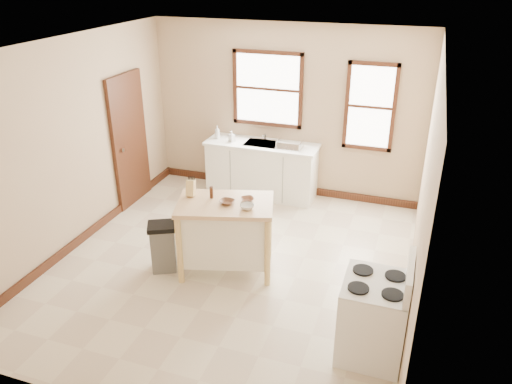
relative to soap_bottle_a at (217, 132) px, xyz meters
The scene contains 23 objects.
floor 2.64m from the soap_bottle_a, 63.69° to the right, with size 5.00×5.00×0.00m, color beige.
ceiling 3.01m from the soap_bottle_a, 63.69° to the right, with size 5.00×5.00×0.00m, color white.
wall_back 1.18m from the soap_bottle_a, 16.38° to the left, with size 4.50×0.04×2.80m, color tan.
wall_left 2.50m from the soap_bottle_a, 118.21° to the right, with size 0.04×5.00×2.80m, color tan.
wall_right 4.00m from the soap_bottle_a, 33.25° to the right, with size 0.04×5.00×2.80m, color tan.
window_main 1.10m from the soap_bottle_a, 20.88° to the left, with size 1.17×0.06×1.22m, color #36180E, non-canonical shape.
window_side 2.51m from the soap_bottle_a, ahead, with size 0.77×0.06×1.37m, color #36180E, non-canonical shape.
door_left 1.43m from the soap_bottle_a, 142.02° to the right, with size 0.06×0.90×2.10m, color #36180E.
baseboard_back 1.48m from the soap_bottle_a, 14.90° to the left, with size 4.50×0.04×0.12m, color #36180E.
baseboard_left 2.65m from the soap_bottle_a, 117.59° to the right, with size 0.04×5.00×0.12m, color #36180E.
sink_counter 0.97m from the soap_bottle_a, ahead, with size 1.86×0.62×0.92m, color white, non-canonical shape.
faucet 0.80m from the soap_bottle_a, 14.20° to the left, with size 0.03×0.03×0.22m, color silver.
soap_bottle_a is the anchor object (origin of this frame).
soap_bottle_b 0.29m from the soap_bottle_a, 13.70° to the right, with size 0.08×0.08×0.18m, color #B2B2B2.
dish_rack 1.27m from the soap_bottle_a, ahead, with size 0.40×0.30×0.10m, color silver, non-canonical shape.
kitchen_island 2.57m from the soap_bottle_a, 65.01° to the right, with size 1.17×0.74×0.96m, color tan, non-canonical shape.
knife_block 2.31m from the soap_bottle_a, 75.29° to the right, with size 0.10×0.10×0.20m, color tan, non-canonical shape.
pepper_grinder 2.37m from the soap_bottle_a, 68.89° to the right, with size 0.04×0.04×0.15m, color #3C1E10.
bowl_a 2.54m from the soap_bottle_a, 64.51° to the right, with size 0.18×0.18×0.04m, color brown.
bowl_b 2.50m from the soap_bottle_a, 58.62° to the right, with size 0.16×0.16×0.04m, color brown.
bowl_c 2.72m from the soap_bottle_a, 59.62° to the right, with size 0.17×0.17×0.05m, color silver.
trash_bin 2.66m from the soap_bottle_a, 83.23° to the right, with size 0.34×0.29×0.66m, color slate, non-canonical shape.
gas_stove 4.42m from the soap_bottle_a, 46.84° to the right, with size 0.69×0.69×1.12m, color white, non-canonical shape.
Camera 1 is at (2.11, -5.13, 3.67)m, focal length 35.00 mm.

